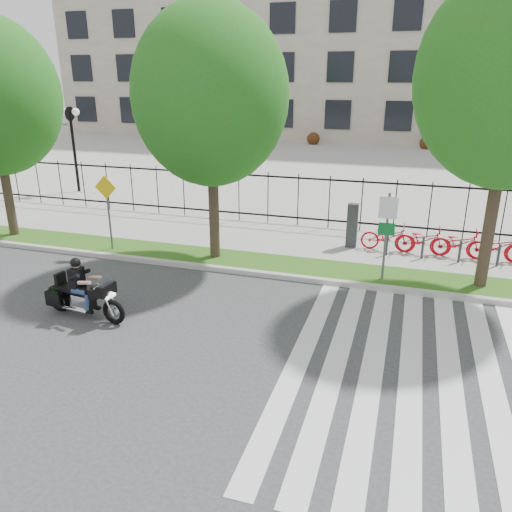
% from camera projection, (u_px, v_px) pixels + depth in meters
% --- Properties ---
extents(ground, '(120.00, 120.00, 0.00)m').
position_uv_depth(ground, '(205.00, 341.00, 11.22)').
color(ground, '#333335').
rests_on(ground, ground).
extents(curb, '(60.00, 0.20, 0.15)m').
position_uv_depth(curb, '(259.00, 274.00, 14.87)').
color(curb, '#B1B0A7').
rests_on(curb, ground).
extents(grass_verge, '(60.00, 1.50, 0.15)m').
position_uv_depth(grass_verge, '(267.00, 264.00, 15.63)').
color(grass_verge, '#295A16').
rests_on(grass_verge, ground).
extents(sidewalk, '(60.00, 3.50, 0.15)m').
position_uv_depth(sidewalk, '(286.00, 240.00, 17.87)').
color(sidewalk, gray).
rests_on(sidewalk, ground).
extents(plaza, '(80.00, 34.00, 0.10)m').
position_uv_depth(plaza, '(350.00, 164.00, 33.62)').
color(plaza, gray).
rests_on(plaza, ground).
extents(crosswalk_stripes, '(5.70, 8.00, 0.01)m').
position_uv_depth(crosswalk_stripes, '(430.00, 378.00, 9.85)').
color(crosswalk_stripes, silver).
rests_on(crosswalk_stripes, ground).
extents(iron_fence, '(30.00, 0.06, 2.00)m').
position_uv_depth(iron_fence, '(298.00, 200.00, 19.08)').
color(iron_fence, black).
rests_on(iron_fence, sidewalk).
extents(office_building, '(60.00, 21.90, 20.15)m').
position_uv_depth(office_building, '(384.00, 28.00, 48.10)').
color(office_building, gray).
rests_on(office_building, ground).
extents(lamp_post_left, '(1.06, 0.70, 4.25)m').
position_uv_depth(lamp_post_left, '(72.00, 129.00, 24.28)').
color(lamp_post_left, black).
rests_on(lamp_post_left, ground).
extents(street_tree_1, '(4.57, 4.57, 7.57)m').
position_uv_depth(street_tree_1, '(211.00, 96.00, 14.41)').
color(street_tree_1, '#36291D').
rests_on(street_tree_1, grass_verge).
extents(sign_pole_regulatory, '(0.50, 0.09, 2.50)m').
position_uv_depth(sign_pole_regulatory, '(387.00, 226.00, 13.73)').
color(sign_pole_regulatory, '#59595B').
rests_on(sign_pole_regulatory, grass_verge).
extents(sign_pole_warning, '(0.78, 0.09, 2.49)m').
position_uv_depth(sign_pole_warning, '(107.00, 202.00, 16.24)').
color(sign_pole_warning, '#59595B').
rests_on(sign_pole_warning, grass_verge).
extents(motorcycle_rider, '(2.38, 0.82, 1.84)m').
position_uv_depth(motorcycle_rider, '(84.00, 294.00, 12.17)').
color(motorcycle_rider, black).
rests_on(motorcycle_rider, ground).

